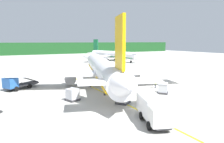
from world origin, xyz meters
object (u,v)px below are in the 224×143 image
at_px(crew_loader_left, 105,89).
at_px(airliner_mid_apron, 113,55).
at_px(airliner_foreground, 103,69).
at_px(service_truck_fuel, 153,109).
at_px(service_truck_catering, 16,84).
at_px(cargo_container_mid, 73,95).
at_px(cargo_container_far, 163,88).
at_px(crew_marshaller, 155,83).
at_px(cargo_container_near, 123,97).

bearing_deg(crew_loader_left, airliner_mid_apron, 60.45).
height_order(airliner_foreground, service_truck_fuel, airliner_foreground).
bearing_deg(service_truck_catering, cargo_container_mid, -58.77).
bearing_deg(airliner_mid_apron, cargo_container_mid, -123.65).
bearing_deg(service_truck_catering, crew_loader_left, -41.59).
relative_size(airliner_foreground, cargo_container_far, 17.00).
xyz_separation_m(cargo_container_far, crew_loader_left, (-9.27, 3.60, 0.06)).
height_order(service_truck_catering, cargo_container_mid, service_truck_catering).
xyz_separation_m(airliner_foreground, cargo_container_mid, (-8.72, -7.76, -2.47)).
relative_size(service_truck_catering, crew_marshaller, 3.95).
distance_m(cargo_container_mid, crew_loader_left, 5.55).
xyz_separation_m(service_truck_catering, crew_loader_left, (12.55, -11.14, -0.15)).
bearing_deg(service_truck_fuel, service_truck_catering, 117.37).
bearing_deg(cargo_container_mid, airliner_mid_apron, 56.35).
relative_size(service_truck_fuel, cargo_container_near, 2.80).
distance_m(service_truck_fuel, cargo_container_near, 7.49).
height_order(airliner_mid_apron, service_truck_fuel, airliner_mid_apron).
relative_size(airliner_mid_apron, crew_loader_left, 19.82).
distance_m(service_truck_catering, cargo_container_mid, 13.54).
xyz_separation_m(airliner_mid_apron, cargo_container_mid, (-35.63, -53.53, -1.87)).
xyz_separation_m(service_truck_catering, cargo_container_far, (21.81, -14.73, -0.21)).
bearing_deg(cargo_container_near, cargo_container_mid, 140.97).
bearing_deg(crew_marshaller, crew_loader_left, -178.91).
distance_m(service_truck_fuel, cargo_container_mid, 13.30).
xyz_separation_m(cargo_container_near, cargo_container_mid, (-5.86, 4.75, 0.01)).
relative_size(cargo_container_far, crew_marshaller, 1.45).
xyz_separation_m(airliner_mid_apron, crew_marshaller, (-19.28, -52.89, -1.82)).
height_order(cargo_container_near, cargo_container_far, cargo_container_far).
bearing_deg(service_truck_catering, service_truck_fuel, -62.63).
relative_size(cargo_container_near, cargo_container_mid, 1.06).
bearing_deg(crew_marshaller, cargo_container_mid, -177.75).
bearing_deg(airliner_mid_apron, crew_marshaller, -110.03).
xyz_separation_m(cargo_container_near, cargo_container_far, (8.94, 1.59, 0.05)).
height_order(service_truck_catering, cargo_container_far, service_truck_catering).
distance_m(airliner_foreground, service_truck_catering, 16.34).
relative_size(airliner_mid_apron, cargo_container_near, 14.52).
bearing_deg(crew_marshaller, airliner_mid_apron, 69.97).
xyz_separation_m(airliner_foreground, airliner_mid_apron, (26.91, 45.77, -0.60)).
xyz_separation_m(cargo_container_near, crew_marshaller, (10.48, 5.39, 0.06)).
distance_m(cargo_container_mid, cargo_container_far, 15.13).
bearing_deg(service_truck_catering, cargo_container_far, -34.03).
relative_size(airliner_foreground, airliner_mid_apron, 1.19).
bearing_deg(crew_loader_left, crew_marshaller, 1.09).
distance_m(service_truck_catering, crew_loader_left, 16.78).
relative_size(airliner_foreground, cargo_container_near, 17.31).
bearing_deg(cargo_container_far, cargo_container_near, -169.90).
distance_m(airliner_mid_apron, cargo_container_far, 60.42).
relative_size(cargo_container_mid, crew_loader_left, 1.29).
bearing_deg(cargo_container_near, crew_marshaller, 27.22).
distance_m(cargo_container_far, crew_marshaller, 4.10).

